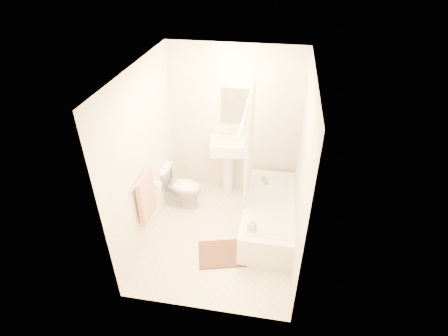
% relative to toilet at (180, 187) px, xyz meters
% --- Properties ---
extents(floor, '(2.40, 2.40, 0.00)m').
position_rel_toilet_xyz_m(floor, '(0.75, -0.60, -0.33)').
color(floor, beige).
rests_on(floor, ground).
extents(ceiling, '(2.40, 2.40, 0.00)m').
position_rel_toilet_xyz_m(ceiling, '(0.75, -0.60, 2.07)').
color(ceiling, white).
rests_on(ceiling, ground).
extents(wall_back, '(2.00, 0.02, 2.40)m').
position_rel_toilet_xyz_m(wall_back, '(0.75, 0.60, 0.87)').
color(wall_back, beige).
rests_on(wall_back, ground).
extents(wall_left, '(0.02, 2.40, 2.40)m').
position_rel_toilet_xyz_m(wall_left, '(-0.25, -0.60, 0.87)').
color(wall_left, beige).
rests_on(wall_left, ground).
extents(wall_right, '(0.02, 2.40, 2.40)m').
position_rel_toilet_xyz_m(wall_right, '(1.75, -0.60, 0.87)').
color(wall_right, beige).
rests_on(wall_right, ground).
extents(mirror, '(0.40, 0.03, 0.55)m').
position_rel_toilet_xyz_m(mirror, '(0.75, 0.58, 1.17)').
color(mirror, white).
rests_on(mirror, wall_back).
extents(curtain_rod, '(0.03, 1.70, 0.03)m').
position_rel_toilet_xyz_m(curtain_rod, '(1.05, -0.50, 1.67)').
color(curtain_rod, silver).
rests_on(curtain_rod, wall_back).
extents(shower_curtain, '(0.04, 0.80, 1.55)m').
position_rel_toilet_xyz_m(shower_curtain, '(1.05, -0.10, 0.89)').
color(shower_curtain, silver).
rests_on(shower_curtain, curtain_rod).
extents(towel_bar, '(0.02, 0.60, 0.02)m').
position_rel_toilet_xyz_m(towel_bar, '(-0.21, -0.85, 0.77)').
color(towel_bar, silver).
rests_on(towel_bar, wall_left).
extents(towel, '(0.06, 0.45, 0.66)m').
position_rel_toilet_xyz_m(towel, '(-0.18, -0.85, 0.45)').
color(towel, '#CC7266').
rests_on(towel, towel_bar).
extents(toilet_paper, '(0.11, 0.12, 0.12)m').
position_rel_toilet_xyz_m(toilet_paper, '(-0.18, -0.48, 0.37)').
color(toilet_paper, white).
rests_on(toilet_paper, wall_left).
extents(toilet, '(0.71, 0.44, 0.66)m').
position_rel_toilet_xyz_m(toilet, '(0.00, 0.00, 0.00)').
color(toilet, white).
rests_on(toilet, floor).
extents(sink, '(0.60, 0.50, 1.07)m').
position_rel_toilet_xyz_m(sink, '(0.68, 0.46, 0.20)').
color(sink, white).
rests_on(sink, floor).
extents(bathtub, '(0.71, 1.62, 0.45)m').
position_rel_toilet_xyz_m(bathtub, '(1.40, -0.30, -0.10)').
color(bathtub, white).
rests_on(bathtub, floor).
extents(bath_mat, '(0.75, 0.64, 0.02)m').
position_rel_toilet_xyz_m(bath_mat, '(0.84, -0.94, -0.32)').
color(bath_mat, '#523324').
rests_on(bath_mat, floor).
extents(soap_bottle, '(0.11, 0.11, 0.20)m').
position_rel_toilet_xyz_m(soap_bottle, '(1.20, -0.89, 0.22)').
color(soap_bottle, white).
rests_on(soap_bottle, bathtub).
extents(scrub_brush, '(0.12, 0.19, 0.04)m').
position_rel_toilet_xyz_m(scrub_brush, '(1.29, 0.20, 0.14)').
color(scrub_brush, '#37AA5C').
rests_on(scrub_brush, bathtub).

